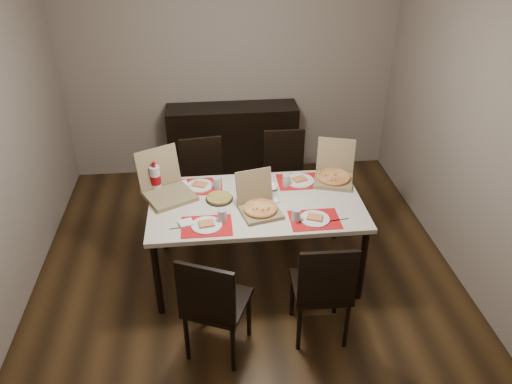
# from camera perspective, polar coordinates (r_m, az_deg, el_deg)

# --- Properties ---
(ground) EXTENTS (3.80, 4.00, 0.02)m
(ground) POSITION_cam_1_polar(r_m,az_deg,el_deg) (4.69, -1.09, -8.91)
(ground) COLOR #3C2712
(ground) RESTS_ON ground
(room_walls) EXTENTS (3.84, 4.02, 2.62)m
(room_walls) POSITION_cam_1_polar(r_m,az_deg,el_deg) (4.22, -1.87, 13.55)
(room_walls) COLOR gray
(room_walls) RESTS_ON ground
(sideboard) EXTENTS (1.50, 0.40, 0.90)m
(sideboard) POSITION_cam_1_polar(r_m,az_deg,el_deg) (5.94, -2.66, 5.64)
(sideboard) COLOR black
(sideboard) RESTS_ON ground
(dining_table) EXTENTS (1.80, 1.00, 0.75)m
(dining_table) POSITION_cam_1_polar(r_m,az_deg,el_deg) (4.26, -0.00, -1.92)
(dining_table) COLOR beige
(dining_table) RESTS_ON ground
(chair_near_left) EXTENTS (0.55, 0.55, 0.93)m
(chair_near_left) POSITION_cam_1_polar(r_m,az_deg,el_deg) (3.63, -4.90, -12.54)
(chair_near_left) COLOR black
(chair_near_left) RESTS_ON ground
(chair_near_right) EXTENTS (0.43, 0.43, 0.93)m
(chair_near_right) POSITION_cam_1_polar(r_m,az_deg,el_deg) (3.77, 7.65, -10.74)
(chair_near_right) COLOR black
(chair_near_right) RESTS_ON ground
(chair_far_left) EXTENTS (0.47, 0.47, 0.93)m
(chair_far_left) POSITION_cam_1_polar(r_m,az_deg,el_deg) (5.04, -6.00, 1.28)
(chair_far_left) COLOR black
(chair_far_left) RESTS_ON ground
(chair_far_right) EXTENTS (0.43, 0.43, 0.93)m
(chair_far_right) POSITION_cam_1_polar(r_m,az_deg,el_deg) (5.18, 3.33, 2.30)
(chair_far_right) COLOR black
(chair_far_right) RESTS_ON ground
(setting_near_left) EXTENTS (0.49, 0.30, 0.11)m
(setting_near_left) POSITION_cam_1_polar(r_m,az_deg,el_deg) (3.95, -5.47, -3.52)
(setting_near_left) COLOR red
(setting_near_left) RESTS_ON dining_table
(setting_near_right) EXTENTS (0.48, 0.30, 0.11)m
(setting_near_right) POSITION_cam_1_polar(r_m,az_deg,el_deg) (4.01, 6.15, -2.97)
(setting_near_right) COLOR red
(setting_near_right) RESTS_ON dining_table
(setting_far_left) EXTENTS (0.44, 0.30, 0.11)m
(setting_far_left) POSITION_cam_1_polar(r_m,az_deg,el_deg) (4.45, -6.18, 0.80)
(setting_far_left) COLOR red
(setting_far_left) RESTS_ON dining_table
(setting_far_right) EXTENTS (0.49, 0.30, 0.11)m
(setting_far_right) POSITION_cam_1_polar(r_m,az_deg,el_deg) (4.51, 4.62, 1.32)
(setting_far_right) COLOR red
(setting_far_right) RESTS_ON dining_table
(napkin_loose) EXTENTS (0.15, 0.15, 0.02)m
(napkin_loose) POSITION_cam_1_polar(r_m,az_deg,el_deg) (4.23, 1.70, -1.03)
(napkin_loose) COLOR white
(napkin_loose) RESTS_ON dining_table
(pizza_box_center) EXTENTS (0.38, 0.41, 0.31)m
(pizza_box_center) POSITION_cam_1_polar(r_m,az_deg,el_deg) (4.08, 0.35, -1.59)
(pizza_box_center) COLOR olive
(pizza_box_center) RESTS_ON dining_table
(pizza_box_right) EXTENTS (0.43, 0.46, 0.34)m
(pizza_box_right) POSITION_cam_1_polar(r_m,az_deg,el_deg) (4.58, 8.88, 1.99)
(pizza_box_right) COLOR olive
(pizza_box_right) RESTS_ON dining_table
(pizza_box_left) EXTENTS (0.53, 0.55, 0.38)m
(pizza_box_left) POSITION_cam_1_polar(r_m,az_deg,el_deg) (4.36, -10.18, 0.33)
(pizza_box_left) COLOR olive
(pizza_box_left) RESTS_ON dining_table
(faina_plate) EXTENTS (0.23, 0.23, 0.03)m
(faina_plate) POSITION_cam_1_polar(r_m,az_deg,el_deg) (4.26, -4.21, -0.72)
(faina_plate) COLOR black
(faina_plate) RESTS_ON dining_table
(dip_bowl) EXTENTS (0.14, 0.14, 0.03)m
(dip_bowl) POSITION_cam_1_polar(r_m,az_deg,el_deg) (4.41, 1.62, 0.55)
(dip_bowl) COLOR white
(dip_bowl) RESTS_ON dining_table
(soda_bottle) EXTENTS (0.09, 0.09, 0.28)m
(soda_bottle) POSITION_cam_1_polar(r_m,az_deg,el_deg) (4.42, -11.41, 1.49)
(soda_bottle) COLOR silver
(soda_bottle) RESTS_ON dining_table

